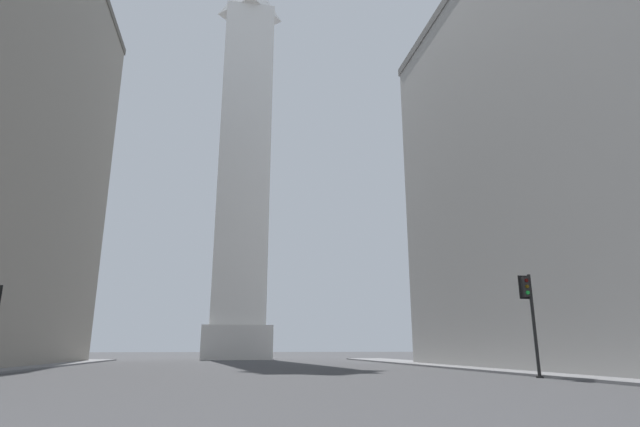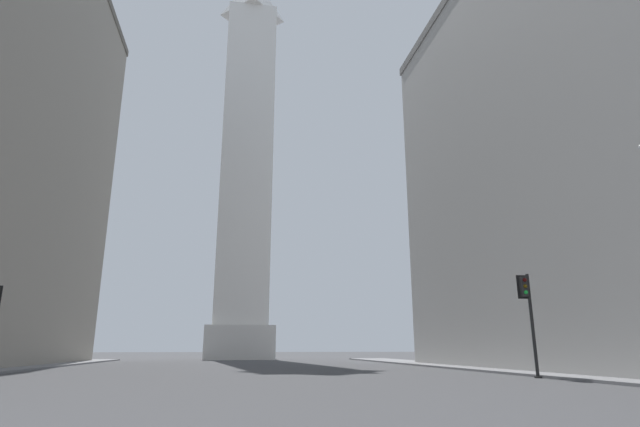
{
  "view_description": "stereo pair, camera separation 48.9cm",
  "coord_description": "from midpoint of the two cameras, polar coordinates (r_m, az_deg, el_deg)",
  "views": [
    {
      "loc": [
        -1.84,
        -2.73,
        1.56
      ],
      "look_at": [
        5.7,
        37.27,
        12.55
      ],
      "focal_mm": 28.0,
      "sensor_mm": 36.0,
      "label": 1
    },
    {
      "loc": [
        -1.36,
        -2.82,
        1.56
      ],
      "look_at": [
        5.7,
        37.27,
        12.55
      ],
      "focal_mm": 28.0,
      "sensor_mm": 36.0,
      "label": 2
    }
  ],
  "objects": [
    {
      "name": "obelisk",
      "position": [
        79.23,
        -8.82,
        6.7
      ],
      "size": [
        9.5,
        9.5,
        63.78
      ],
      "color": "silver",
      "rests_on": "ground_plane"
    },
    {
      "name": "sidewalk_right",
      "position": [
        34.32,
        24.76,
        -16.27
      ],
      "size": [
        5.0,
        85.04,
        0.15
      ],
      "primitive_type": "cube",
      "color": "slate",
      "rests_on": "ground_plane"
    },
    {
      "name": "traffic_light_mid_right",
      "position": [
        30.46,
        22.45,
        -10.0
      ],
      "size": [
        0.77,
        0.5,
        5.58
      ],
      "color": "black",
      "rests_on": "ground_plane"
    }
  ]
}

